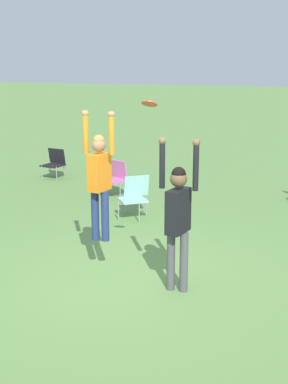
{
  "coord_description": "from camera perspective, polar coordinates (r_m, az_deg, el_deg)",
  "views": [
    {
      "loc": [
        2.68,
        -6.99,
        3.23
      ],
      "look_at": [
        0.17,
        0.33,
        1.3
      ],
      "focal_mm": 50.0,
      "sensor_mm": 36.0,
      "label": 1
    }
  ],
  "objects": [
    {
      "name": "frisbee",
      "position": [
        7.34,
        0.58,
        9.4
      ],
      "size": [
        0.22,
        0.21,
        0.1
      ],
      "color": "#E04C23"
    },
    {
      "name": "camping_chair_0",
      "position": [
        12.93,
        -2.98,
        1.71
      ],
      "size": [
        0.74,
        0.8,
        0.84
      ],
      "rotation": [
        0.0,
        0.0,
        2.68
      ],
      "color": "gray",
      "rests_on": "ground_plane"
    },
    {
      "name": "camping_chair_2",
      "position": [
        15.09,
        -9.52,
        3.21
      ],
      "size": [
        0.61,
        0.65,
        0.8
      ],
      "rotation": [
        0.0,
        0.0,
        2.96
      ],
      "color": "gray",
      "rests_on": "ground_plane"
    },
    {
      "name": "person_jumping",
      "position": [
        8.0,
        -4.79,
        1.95
      ],
      "size": [
        0.52,
        0.4,
        1.99
      ],
      "rotation": [
        0.0,
        0.0,
        1.36
      ],
      "color": "navy",
      "rests_on": "ground_plane"
    },
    {
      "name": "person_defending",
      "position": [
        7.42,
        3.66,
        -2.1
      ],
      "size": [
        0.58,
        0.46,
        2.2
      ],
      "rotation": [
        0.0,
        0.0,
        -1.78
      ],
      "color": "#4C4C51",
      "rests_on": "ground_plane"
    },
    {
      "name": "camping_chair_1",
      "position": [
        11.12,
        -1.05,
        -0.23
      ],
      "size": [
        0.75,
        0.83,
        0.86
      ],
      "rotation": [
        0.0,
        0.0,
        3.8
      ],
      "color": "gray",
      "rests_on": "ground_plane"
    },
    {
      "name": "ground_plane",
      "position": [
        8.16,
        -1.89,
        -9.34
      ],
      "size": [
        120.0,
        120.0,
        0.0
      ],
      "primitive_type": "plane",
      "color": "#608C47"
    }
  ]
}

